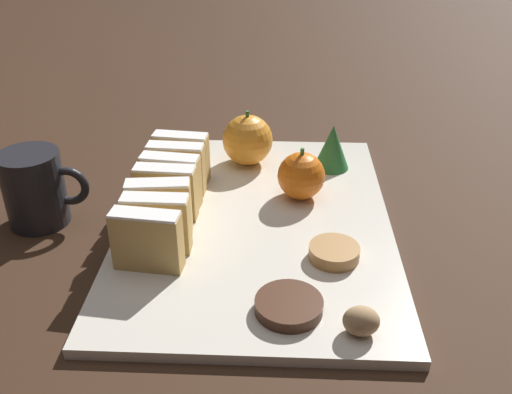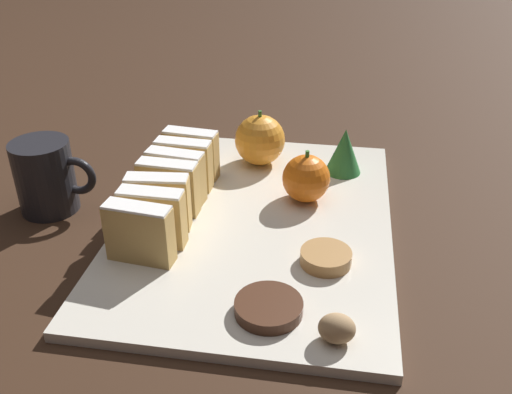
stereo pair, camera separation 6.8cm
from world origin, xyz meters
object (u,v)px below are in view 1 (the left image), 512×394
Objects in this scene: orange_near at (301,176)px; coffee_mug at (35,190)px; walnut at (361,321)px; chocolate_cookie at (289,306)px; orange_far at (248,140)px.

coffee_mug is (-0.32, -0.06, 0.00)m from orange_near.
coffee_mug reaches higher than walnut.
orange_far is at bearing 100.34° from chocolate_cookie.
chocolate_cookie is at bearing -28.02° from coffee_mug.
chocolate_cookie is at bearing 157.60° from walnut.
orange_far is at bearing 31.84° from coffee_mug.
coffee_mug is at bearing -148.16° from orange_far.
orange_far is at bearing 109.72° from walnut.
coffee_mug is (-0.25, -0.15, -0.00)m from orange_far.
walnut reaches higher than chocolate_cookie.
orange_near is 1.04× the size of chocolate_cookie.
orange_far reaches higher than chocolate_cookie.
coffee_mug reaches higher than chocolate_cookie.
orange_far reaches higher than walnut.
orange_near reaches higher than walnut.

